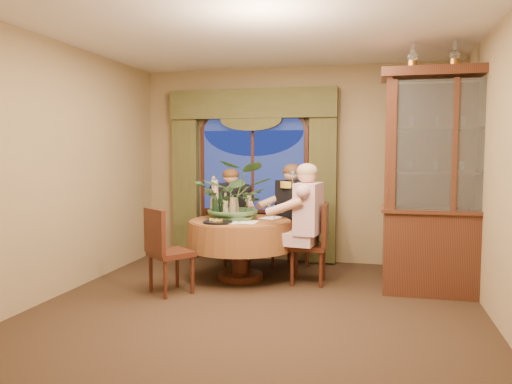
% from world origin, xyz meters
% --- Properties ---
extents(floor, '(5.00, 5.00, 0.00)m').
position_xyz_m(floor, '(0.00, 0.00, 0.00)').
color(floor, black).
rests_on(floor, ground).
extents(wall_back, '(4.50, 0.00, 4.50)m').
position_xyz_m(wall_back, '(0.00, 2.50, 1.40)').
color(wall_back, olive).
rests_on(wall_back, ground).
extents(wall_right, '(0.00, 5.00, 5.00)m').
position_xyz_m(wall_right, '(2.25, 0.00, 1.40)').
color(wall_right, olive).
rests_on(wall_right, ground).
extents(ceiling, '(5.00, 5.00, 0.00)m').
position_xyz_m(ceiling, '(0.00, 0.00, 2.80)').
color(ceiling, white).
rests_on(ceiling, wall_back).
extents(window, '(1.62, 0.10, 1.32)m').
position_xyz_m(window, '(-0.60, 2.43, 1.30)').
color(window, navy).
rests_on(window, wall_back).
extents(arched_transom, '(1.60, 0.06, 0.44)m').
position_xyz_m(arched_transom, '(-0.60, 2.43, 2.08)').
color(arched_transom, navy).
rests_on(arched_transom, wall_back).
extents(drapery_left, '(0.38, 0.14, 2.32)m').
position_xyz_m(drapery_left, '(-1.63, 2.38, 1.18)').
color(drapery_left, '#3F3F1C').
rests_on(drapery_left, floor).
extents(drapery_right, '(0.38, 0.14, 2.32)m').
position_xyz_m(drapery_right, '(0.43, 2.38, 1.18)').
color(drapery_right, '#3F3F1C').
rests_on(drapery_right, floor).
extents(swag_valance, '(2.45, 0.16, 0.42)m').
position_xyz_m(swag_valance, '(-0.60, 2.35, 2.28)').
color(swag_valance, '#3F3F1C').
rests_on(swag_valance, wall_back).
extents(dining_table, '(1.54, 1.54, 0.75)m').
position_xyz_m(dining_table, '(-0.47, 1.25, 0.38)').
color(dining_table, maroon).
rests_on(dining_table, floor).
extents(china_cabinet, '(1.54, 0.60, 2.50)m').
position_xyz_m(china_cabinet, '(1.96, 1.17, 1.25)').
color(china_cabinet, '#391C13').
rests_on(china_cabinet, floor).
extents(oil_lamp_left, '(0.11, 0.11, 0.34)m').
position_xyz_m(oil_lamp_left, '(1.52, 1.17, 2.67)').
color(oil_lamp_left, '#A5722D').
rests_on(oil_lamp_left, china_cabinet).
extents(oil_lamp_center, '(0.11, 0.11, 0.34)m').
position_xyz_m(oil_lamp_center, '(1.96, 1.17, 2.67)').
color(oil_lamp_center, '#A5722D').
rests_on(oil_lamp_center, china_cabinet).
extents(oil_lamp_right, '(0.11, 0.11, 0.34)m').
position_xyz_m(oil_lamp_right, '(2.39, 1.17, 2.67)').
color(oil_lamp_right, '#A5722D').
rests_on(oil_lamp_right, china_cabinet).
extents(chair_right, '(0.42, 0.42, 0.96)m').
position_xyz_m(chair_right, '(0.38, 1.26, 0.48)').
color(chair_right, black).
rests_on(chair_right, floor).
extents(chair_back_right, '(0.58, 0.58, 0.96)m').
position_xyz_m(chair_back_right, '(0.02, 2.05, 0.48)').
color(chair_back_right, black).
rests_on(chair_back_right, floor).
extents(chair_back, '(0.54, 0.54, 0.96)m').
position_xyz_m(chair_back, '(-0.76, 2.05, 0.48)').
color(chair_back, black).
rests_on(chair_back, floor).
extents(chair_front_left, '(0.59, 0.59, 0.96)m').
position_xyz_m(chair_front_left, '(-1.07, 0.48, 0.48)').
color(chair_front_left, black).
rests_on(chair_front_left, floor).
extents(person_pink, '(0.54, 0.58, 1.46)m').
position_xyz_m(person_pink, '(0.39, 1.14, 0.73)').
color(person_pink, '#CAA1AC').
rests_on(person_pink, floor).
extents(person_back, '(0.63, 0.61, 1.36)m').
position_xyz_m(person_back, '(-0.83, 2.06, 0.68)').
color(person_back, black).
rests_on(person_back, floor).
extents(person_scarf, '(0.70, 0.69, 1.44)m').
position_xyz_m(person_scarf, '(0.08, 1.90, 0.72)').
color(person_scarf, black).
rests_on(person_scarf, floor).
extents(stoneware_vase, '(0.14, 0.14, 0.26)m').
position_xyz_m(stoneware_vase, '(-0.58, 1.33, 0.88)').
color(stoneware_vase, '#8F7259').
rests_on(stoneware_vase, dining_table).
extents(centerpiece_plant, '(0.97, 1.07, 0.84)m').
position_xyz_m(centerpiece_plant, '(-0.54, 1.33, 1.37)').
color(centerpiece_plant, '#3A5D34').
rests_on(centerpiece_plant, dining_table).
extents(olive_bowl, '(0.15, 0.15, 0.05)m').
position_xyz_m(olive_bowl, '(-0.39, 1.17, 0.77)').
color(olive_bowl, '#506234').
rests_on(olive_bowl, dining_table).
extents(cheese_platter, '(0.35, 0.35, 0.02)m').
position_xyz_m(cheese_platter, '(-0.65, 0.91, 0.76)').
color(cheese_platter, black).
rests_on(cheese_platter, dining_table).
extents(wine_bottle_0, '(0.07, 0.07, 0.33)m').
position_xyz_m(wine_bottle_0, '(-0.80, 1.24, 0.92)').
color(wine_bottle_0, black).
rests_on(wine_bottle_0, dining_table).
extents(wine_bottle_1, '(0.07, 0.07, 0.33)m').
position_xyz_m(wine_bottle_1, '(-0.86, 1.34, 0.92)').
color(wine_bottle_1, tan).
rests_on(wine_bottle_1, dining_table).
extents(wine_bottle_2, '(0.07, 0.07, 0.33)m').
position_xyz_m(wine_bottle_2, '(-0.78, 1.43, 0.92)').
color(wine_bottle_2, black).
rests_on(wine_bottle_2, dining_table).
extents(wine_bottle_3, '(0.07, 0.07, 0.33)m').
position_xyz_m(wine_bottle_3, '(-0.67, 1.28, 0.92)').
color(wine_bottle_3, tan).
rests_on(wine_bottle_3, dining_table).
extents(tasting_paper_0, '(0.21, 0.30, 0.00)m').
position_xyz_m(tasting_paper_0, '(-0.32, 1.04, 0.75)').
color(tasting_paper_0, white).
rests_on(tasting_paper_0, dining_table).
extents(tasting_paper_1, '(0.29, 0.35, 0.00)m').
position_xyz_m(tasting_paper_1, '(-0.13, 1.49, 0.75)').
color(tasting_paper_1, white).
rests_on(tasting_paper_1, dining_table).
extents(tasting_paper_2, '(0.27, 0.34, 0.00)m').
position_xyz_m(tasting_paper_2, '(-0.53, 0.98, 0.75)').
color(tasting_paper_2, white).
rests_on(tasting_paper_2, dining_table).
extents(wine_glass_person_pink, '(0.07, 0.07, 0.18)m').
position_xyz_m(wine_glass_person_pink, '(-0.03, 1.19, 0.84)').
color(wine_glass_person_pink, silver).
rests_on(wine_glass_person_pink, dining_table).
extents(wine_glass_person_back, '(0.07, 0.07, 0.18)m').
position_xyz_m(wine_glass_person_back, '(-0.65, 1.66, 0.84)').
color(wine_glass_person_back, silver).
rests_on(wine_glass_person_back, dining_table).
extents(wine_glass_person_scarf, '(0.07, 0.07, 0.18)m').
position_xyz_m(wine_glass_person_scarf, '(-0.18, 1.59, 0.84)').
color(wine_glass_person_scarf, silver).
rests_on(wine_glass_person_scarf, dining_table).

